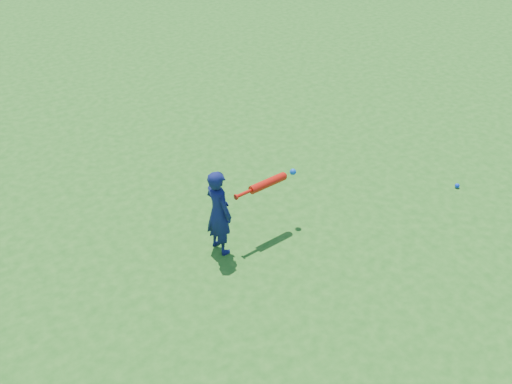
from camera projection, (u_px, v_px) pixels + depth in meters
ground at (234, 250)px, 6.26m from camera, size 80.00×80.00×0.00m
child at (219, 212)px, 5.99m from camera, size 0.28×0.39×1.01m
ground_ball_blue at (457, 186)px, 7.25m from camera, size 0.06×0.06×0.06m
bat_swing at (270, 182)px, 6.21m from camera, size 0.84×0.14×0.10m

